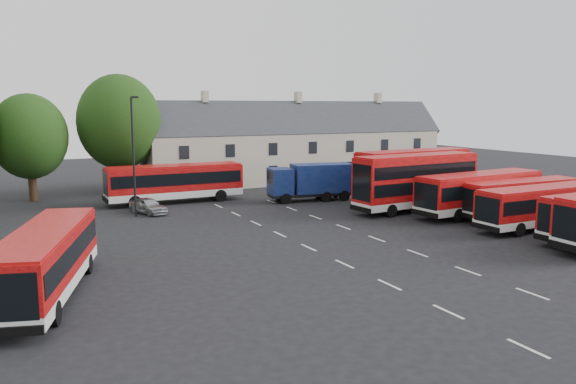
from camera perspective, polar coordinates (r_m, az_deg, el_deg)
name	(u,v)px	position (r m, az deg, el deg)	size (l,w,h in m)	color
ground	(326,255)	(32.38, 3.84, -6.44)	(140.00, 140.00, 0.00)	black
lane_markings	(344,243)	(35.29, 5.69, -5.18)	(5.15, 33.80, 0.01)	beige
terrace_houses	(298,147)	(64.44, 1.01, 4.61)	(35.70, 7.13, 10.06)	beige
bus_row_c	(542,204)	(42.66, 24.36, -1.08)	(10.47, 2.52, 2.95)	silver
bus_row_d	(521,195)	(46.04, 22.62, -0.33)	(10.43, 2.76, 2.93)	silver
bus_row_e	(480,190)	(46.28, 18.91, 0.20)	(11.86, 3.63, 3.30)	silver
bus_dd_south	(416,179)	(46.72, 12.89, 1.31)	(11.36, 3.33, 4.60)	silver
bus_dd_north	(413,173)	(50.50, 12.63, 1.90)	(11.55, 3.54, 4.67)	silver
bus_west	(46,257)	(27.14, -23.41, -6.08)	(5.63, 11.19, 3.09)	silver
bus_north	(175,180)	(50.43, -11.42, 1.19)	(11.83, 2.76, 3.34)	silver
box_truck	(312,180)	(50.55, 2.42, 1.20)	(7.86, 3.60, 3.31)	black
silver_car	(148,206)	(45.88, -14.02, -1.36)	(1.52, 3.78, 1.29)	#A3A6AB
lamppost	(134,153)	(44.46, -15.41, 3.83)	(0.64, 0.36, 9.21)	black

